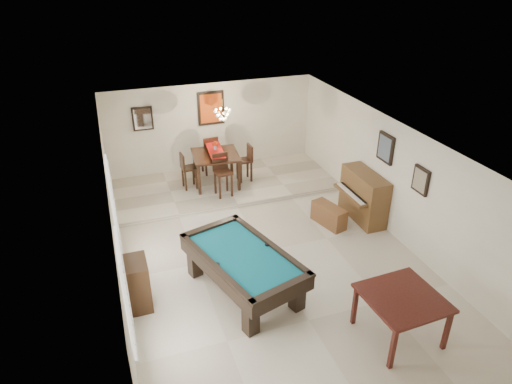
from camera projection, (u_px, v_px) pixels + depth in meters
ground_plane at (265, 251)px, 9.94m from camera, size 6.00×9.00×0.02m
wall_back at (212, 128)px, 13.10m from camera, size 6.00×0.04×2.60m
wall_front at (393, 364)px, 5.56m from camera, size 6.00×0.04×2.60m
wall_left at (114, 224)px, 8.46m from camera, size 0.04×9.00×2.60m
wall_right at (391, 177)px, 10.20m from camera, size 0.04×9.00×2.60m
ceiling at (266, 139)px, 8.73m from camera, size 6.00×9.00×0.04m
dining_step at (225, 185)px, 12.62m from camera, size 6.00×2.50×0.12m
window_left_front at (125, 293)px, 6.58m from camera, size 0.06×1.00×1.70m
window_left_rear at (113, 204)px, 8.92m from camera, size 0.06×1.00×1.70m
pool_table at (243, 273)px, 8.59m from camera, size 1.97×2.73×0.82m
square_table at (400, 316)px, 7.55m from camera, size 1.26×1.26×0.83m
upright_piano at (359, 197)px, 10.88m from camera, size 0.80×1.42×1.18m
piano_bench at (329, 215)px, 10.79m from camera, size 0.58×0.96×0.50m
apothecary_chest at (137, 284)px, 8.19m from camera, size 0.43×0.64×0.96m
dining_table at (216, 167)px, 12.34m from camera, size 1.32×1.32×1.00m
flower_vase at (215, 146)px, 12.05m from camera, size 0.16×0.16×0.24m
dining_chair_south at (223, 176)px, 11.72m from camera, size 0.46×0.46×1.12m
dining_chair_north at (209, 154)px, 12.94m from camera, size 0.46×0.46×1.13m
dining_chair_west at (189, 171)px, 12.13m from camera, size 0.39×0.39×1.00m
dining_chair_east at (244, 163)px, 12.53m from camera, size 0.40×0.40×1.03m
chandelier at (223, 111)px, 11.59m from camera, size 0.44×0.44×0.60m
back_painting at (211, 108)px, 12.78m from camera, size 0.75×0.06×0.95m
back_mirror at (143, 119)px, 12.28m from camera, size 0.55×0.06×0.65m
right_picture_upper at (386, 148)px, 10.16m from camera, size 0.06×0.55×0.65m
right_picture_lower at (421, 180)px, 9.17m from camera, size 0.06×0.45×0.55m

